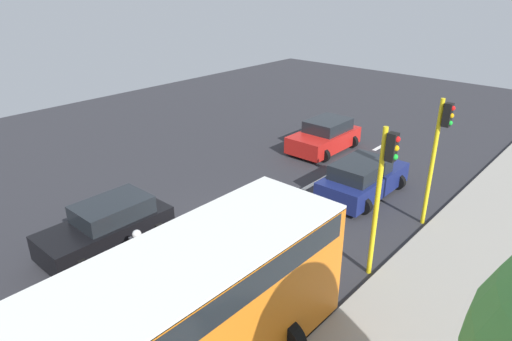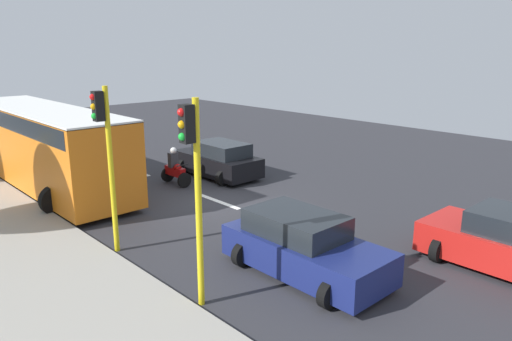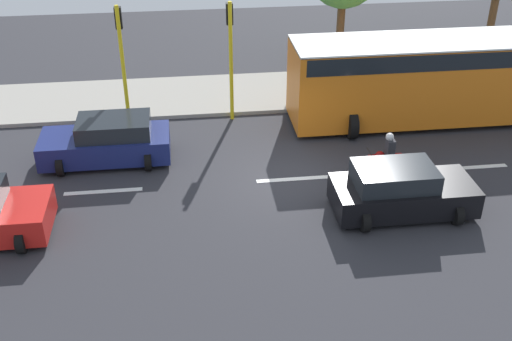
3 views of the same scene
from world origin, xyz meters
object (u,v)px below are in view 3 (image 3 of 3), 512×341
at_px(car_black, 401,191).
at_px(motorcycle, 385,158).
at_px(car_dark_blue, 108,141).
at_px(traffic_light_corner, 230,44).
at_px(city_bus, 440,74).
at_px(pedestrian_near_signal, 483,55).
at_px(traffic_light_midblock, 121,49).

distance_m(car_black, motorcycle, 2.09).
relative_size(car_dark_blue, traffic_light_corner, 0.94).
height_order(car_black, city_bus, city_bus).
height_order(motorcycle, traffic_light_corner, traffic_light_corner).
bearing_deg(car_black, city_bus, -29.37).
bearing_deg(city_bus, pedestrian_near_signal, -43.22).
distance_m(city_bus, traffic_light_corner, 7.78).
distance_m(traffic_light_corner, traffic_light_midblock, 3.88).
relative_size(city_bus, pedestrian_near_signal, 6.51).
bearing_deg(pedestrian_near_signal, traffic_light_midblock, 100.08).
height_order(pedestrian_near_signal, traffic_light_midblock, traffic_light_midblock).
bearing_deg(car_dark_blue, car_black, -116.03).
distance_m(motorcycle, pedestrian_near_signal, 10.19).
height_order(car_black, pedestrian_near_signal, pedestrian_near_signal).
xyz_separation_m(traffic_light_corner, traffic_light_midblock, (0.00, 3.88, 0.00)).
height_order(city_bus, traffic_light_midblock, traffic_light_midblock).
height_order(city_bus, traffic_light_corner, traffic_light_corner).
xyz_separation_m(car_black, traffic_light_corner, (7.06, 4.27, 2.22)).
bearing_deg(traffic_light_midblock, car_dark_blue, 169.60).
bearing_deg(car_black, pedestrian_near_signal, -35.33).
bearing_deg(pedestrian_near_signal, traffic_light_corner, 103.47).
bearing_deg(traffic_light_corner, car_dark_blue, 122.67).
relative_size(car_black, pedestrian_near_signal, 2.42).
xyz_separation_m(car_dark_blue, pedestrian_near_signal, (5.50, -15.58, 0.35)).
relative_size(car_dark_blue, motorcycle, 2.78).
relative_size(car_dark_blue, city_bus, 0.39).
xyz_separation_m(car_dark_blue, traffic_light_midblock, (2.82, -0.52, 2.22)).
relative_size(pedestrian_near_signal, traffic_light_midblock, 0.38).
distance_m(car_black, pedestrian_near_signal, 11.94).
relative_size(car_black, motorcycle, 2.67).
bearing_deg(traffic_light_midblock, traffic_light_corner, -90.00).
height_order(pedestrian_near_signal, traffic_light_corner, traffic_light_corner).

